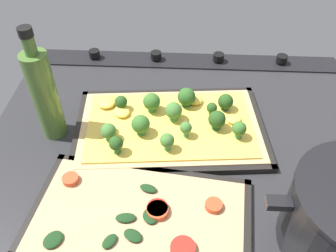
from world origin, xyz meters
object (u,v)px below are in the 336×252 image
baking_tray_front (170,129)px  oil_bottle (44,94)px  broccoli_pizza (170,122)px  veggie_pizza_back (140,217)px  baking_tray_back (139,219)px

baking_tray_front → oil_bottle: oil_bottle is taller
baking_tray_front → broccoli_pizza: bearing=-91.7°
veggie_pizza_back → oil_bottle: (20.04, -20.06, 9.09)cm
baking_tray_front → oil_bottle: size_ratio=1.72×
oil_bottle → broccoli_pizza: bearing=-175.2°
veggie_pizza_back → oil_bottle: 29.78cm
broccoli_pizza → veggie_pizza_back: bearing=80.0°
baking_tray_front → baking_tray_back: same height
broccoli_pizza → baking_tray_back: bearing=79.5°
baking_tray_front → broccoli_pizza: size_ratio=1.07×
broccoli_pizza → oil_bottle: oil_bottle is taller
broccoli_pizza → baking_tray_back: (4.06, 22.01, -1.68)cm
veggie_pizza_back → baking_tray_back: bearing=-19.2°
veggie_pizza_back → oil_bottle: oil_bottle is taller
baking_tray_front → veggie_pizza_back: 22.12cm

